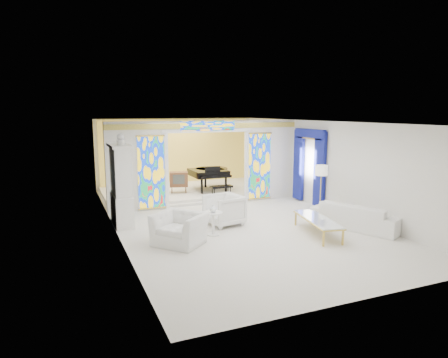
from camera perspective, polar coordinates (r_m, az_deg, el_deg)
name	(u,v)px	position (r m, az deg, el deg)	size (l,w,h in m)	color
floor	(229,218)	(12.65, 0.75, -5.57)	(12.00, 12.00, 0.00)	white
ceiling	(229,122)	(12.20, 0.79, 8.15)	(7.00, 12.00, 0.02)	white
wall_back	(176,152)	(17.96, -6.82, 3.80)	(7.00, 0.02, 3.00)	silver
wall_front	(367,219)	(7.33, 19.70, -5.38)	(7.00, 0.02, 3.00)	silver
wall_left	(113,178)	(11.43, -15.57, 0.12)	(0.02, 12.00, 3.00)	silver
wall_right	(323,165)	(14.08, 13.99, 1.94)	(0.02, 12.00, 3.00)	silver
partition_wall	(207,159)	(14.16, -2.42, 2.89)	(7.00, 0.22, 3.00)	silver
stained_glass_left	(151,172)	(13.55, -10.35, 0.92)	(0.90, 0.04, 2.40)	gold
stained_glass_right	(259,166)	(14.92, 5.08, 1.85)	(0.90, 0.04, 2.40)	gold
stained_glass_transom	(208,126)	(13.97, -2.30, 7.60)	(2.00, 0.04, 0.34)	gold
alcove_platform	(190,191)	(16.37, -4.91, -1.74)	(6.80, 3.80, 0.18)	white
gold_curtain_back	(177,153)	(17.85, -6.71, 3.76)	(6.70, 0.10, 2.90)	#F3D954
chandelier	(194,131)	(16.03, -4.25, 6.89)	(0.48, 0.48, 0.30)	gold
blue_drapes	(309,161)	(14.57, 12.05, 2.58)	(0.14, 1.85, 2.65)	navy
china_cabinet	(121,185)	(12.11, -14.51, -0.90)	(0.56, 1.46, 2.72)	white
armchair_left	(180,229)	(10.21, -6.33, -7.08)	(1.21, 1.06, 0.79)	white
armchair_right	(224,210)	(11.79, -0.01, -4.44)	(0.96, 0.99, 0.90)	white
sofa	(357,216)	(12.11, 18.42, -5.00)	(2.48, 0.97, 0.73)	silver
side_table	(213,220)	(10.85, -1.56, -5.88)	(0.64, 0.64, 0.64)	white
vase	(213,208)	(10.76, -1.57, -4.23)	(0.19, 0.19, 0.20)	white
coffee_table	(318,220)	(11.18, 13.24, -5.69)	(1.02, 2.11, 0.45)	white
floor_lamp	(321,173)	(13.00, 13.72, 0.86)	(0.53, 0.53, 1.64)	gold
grand_piano	(210,173)	(16.16, -1.99, 0.93)	(1.61, 2.53, 1.01)	black
tv_console	(179,179)	(15.59, -6.49, -0.04)	(0.80, 0.64, 0.81)	brown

